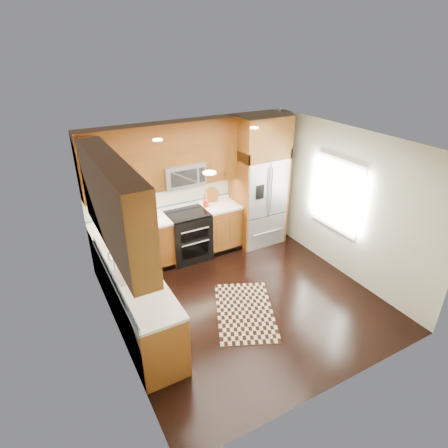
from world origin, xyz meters
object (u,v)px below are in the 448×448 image
range (188,236)px  utensil_crock (206,202)px  rug (245,311)px  refrigerator (259,182)px  knife_block (141,217)px

range → utensil_crock: (0.44, 0.09, 0.58)m
range → rug: (0.10, -1.93, -0.46)m
rug → utensil_crock: 2.30m
range → refrigerator: refrigerator is taller
refrigerator → knife_block: (-2.40, 0.09, -0.26)m
refrigerator → rug: bearing=-127.6°
range → knife_block: bearing=176.4°
refrigerator → rug: (-1.45, -1.89, -1.30)m
refrigerator → utensil_crock: size_ratio=8.58×
range → knife_block: 1.03m
range → knife_block: knife_block is taller
knife_block → rug: bearing=-64.4°
range → refrigerator: bearing=-1.4°
refrigerator → knife_block: 2.42m
range → rug: bearing=-87.1°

